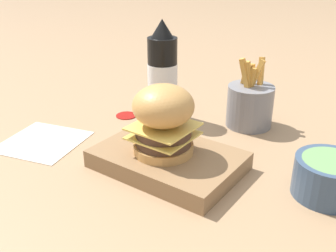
% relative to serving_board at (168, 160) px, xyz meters
% --- Properties ---
extents(ground_plane, '(6.00, 6.00, 0.00)m').
position_rel_serving_board_xyz_m(ground_plane, '(0.05, -0.02, -0.02)').
color(ground_plane, '#9E7A56').
extents(serving_board, '(0.25, 0.17, 0.03)m').
position_rel_serving_board_xyz_m(serving_board, '(0.00, 0.00, 0.00)').
color(serving_board, olive).
rests_on(serving_board, ground_plane).
extents(burger, '(0.11, 0.11, 0.12)m').
position_rel_serving_board_xyz_m(burger, '(-0.01, -0.00, 0.08)').
color(burger, tan).
rests_on(burger, serving_board).
extents(ketchup_bottle, '(0.07, 0.07, 0.22)m').
position_rel_serving_board_xyz_m(ketchup_bottle, '(-0.14, 0.18, 0.08)').
color(ketchup_bottle, black).
rests_on(ketchup_bottle, ground_plane).
extents(fries_basket, '(0.10, 0.10, 0.15)m').
position_rel_serving_board_xyz_m(fries_basket, '(0.04, 0.25, 0.03)').
color(fries_basket, slate).
rests_on(fries_basket, ground_plane).
extents(side_bowl, '(0.11, 0.11, 0.06)m').
position_rel_serving_board_xyz_m(side_bowl, '(0.25, 0.08, 0.02)').
color(side_bowl, '#384C66').
rests_on(side_bowl, ground_plane).
extents(ketchup_puddle, '(0.05, 0.05, 0.00)m').
position_rel_serving_board_xyz_m(ketchup_puddle, '(-0.22, 0.13, -0.01)').
color(ketchup_puddle, '#9E140F').
rests_on(ketchup_puddle, ground_plane).
extents(parchment_square, '(0.18, 0.18, 0.00)m').
position_rel_serving_board_xyz_m(parchment_square, '(-0.26, -0.07, -0.01)').
color(parchment_square, beige).
rests_on(parchment_square, ground_plane).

